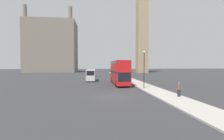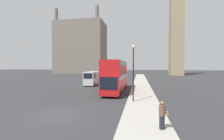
# 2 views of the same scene
# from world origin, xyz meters

# --- Properties ---
(ground_plane) EXTENTS (300.00, 300.00, 0.00)m
(ground_plane) POSITION_xyz_m (0.00, 0.00, 0.00)
(ground_plane) COLOR #333335
(sidewalk_strip) EXTENTS (3.33, 120.00, 0.15)m
(sidewalk_strip) POSITION_xyz_m (6.66, 0.00, 0.07)
(sidewalk_strip) COLOR #ADA89E
(sidewalk_strip) RESTS_ON ground_plane
(clock_tower) EXTENTS (5.60, 5.77, 63.60)m
(clock_tower) POSITION_xyz_m (21.60, 56.54, 32.63)
(clock_tower) COLOR tan
(clock_tower) RESTS_ON ground_plane
(building_block_distant) EXTENTS (26.43, 15.99, 34.49)m
(building_block_distant) POSITION_xyz_m (-26.19, 69.74, 14.20)
(building_block_distant) COLOR slate
(building_block_distant) RESTS_ON ground_plane
(red_double_decker_bus) EXTENTS (2.46, 10.91, 4.66)m
(red_double_decker_bus) POSITION_xyz_m (2.76, 11.80, 2.59)
(red_double_decker_bus) COLOR red
(red_double_decker_bus) RESTS_ON ground_plane
(white_van) EXTENTS (2.04, 6.04, 2.75)m
(white_van) POSITION_xyz_m (-3.12, 18.72, 1.47)
(white_van) COLOR silver
(white_van) RESTS_ON ground_plane
(pedestrian) EXTENTS (0.53, 0.37, 1.65)m
(pedestrian) POSITION_xyz_m (7.63, -1.58, 0.97)
(pedestrian) COLOR #23232D
(pedestrian) RESTS_ON sidewalk_strip
(street_lamp) EXTENTS (0.36, 0.36, 5.93)m
(street_lamp) POSITION_xyz_m (5.67, 5.09, 4.02)
(street_lamp) COLOR black
(street_lamp) RESTS_ON sidewalk_strip
(parked_sedan) EXTENTS (1.85, 4.80, 1.58)m
(parked_sedan) POSITION_xyz_m (-3.02, 33.96, 0.71)
(parked_sedan) COLOR silver
(parked_sedan) RESTS_ON ground_plane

